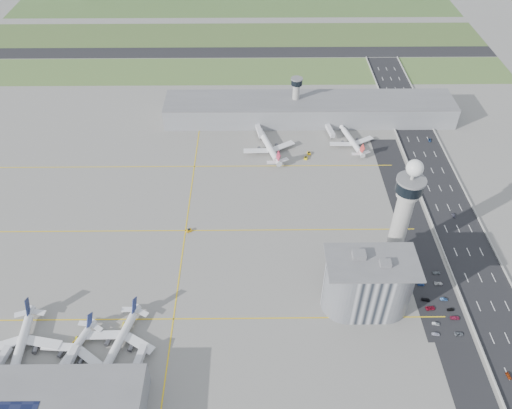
{
  "coord_description": "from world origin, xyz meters",
  "views": [
    {
      "loc": [
        -1.98,
        -171.74,
        198.34
      ],
      "look_at": [
        0.0,
        35.0,
        15.0
      ],
      "focal_mm": 35.0,
      "sensor_mm": 36.0,
      "label": 1
    }
  ],
  "objects_px": {
    "airplane_far_a": "(269,143)",
    "car_lot_1": "(436,324)",
    "control_tower": "(404,210)",
    "tug_5": "(309,153)",
    "tug_3": "(189,230)",
    "car_lot_6": "(459,334)",
    "car_hw_0": "(509,376)",
    "jet_bridge_near_2": "(134,376)",
    "tug_4": "(306,158)",
    "tug_2": "(126,324)",
    "car_lot_10": "(438,283)",
    "airplane_far_b": "(352,138)",
    "tug_0": "(76,343)",
    "car_lot_0": "(436,334)",
    "car_lot_11": "(437,273)",
    "car_lot_7": "(455,318)",
    "car_hw_2": "(430,140)",
    "car_lot_8": "(451,309)",
    "tug_1": "(79,338)",
    "car_lot_5": "(416,279)",
    "car_lot_3": "(426,300)",
    "airplane_near_c": "(119,338)",
    "car_lot_2": "(430,308)",
    "car_lot_9": "(444,299)",
    "car_hw_1": "(453,215)",
    "jet_bridge_far_1": "(327,127)",
    "jet_bridge_far_0": "(257,127)",
    "airplane_near_a": "(19,343)",
    "admin_building": "(368,284)",
    "car_hw_4": "(390,95)",
    "car_lot_4": "(421,284)",
    "jet_bridge_near_1": "(63,377)"
  },
  "relations": [
    {
      "from": "tug_2",
      "to": "car_lot_0",
      "type": "distance_m",
      "value": 144.24
    },
    {
      "from": "control_tower",
      "to": "tug_4",
      "type": "xyz_separation_m",
      "value": [
        -38.08,
        89.79,
        -34.19
      ]
    },
    {
      "from": "car_lot_8",
      "to": "airplane_far_b",
      "type": "bearing_deg",
      "value": 4.4
    },
    {
      "from": "car_lot_7",
      "to": "car_hw_2",
      "type": "distance_m",
      "value": 151.81
    },
    {
      "from": "tug_4",
      "to": "car_lot_0",
      "type": "bearing_deg",
      "value": 123.93
    },
    {
      "from": "airplane_far_b",
      "to": "car_lot_11",
      "type": "height_order",
      "value": "airplane_far_b"
    },
    {
      "from": "airplane_far_b",
      "to": "tug_5",
      "type": "xyz_separation_m",
      "value": [
        -30.34,
        -11.68,
        -4.47
      ]
    },
    {
      "from": "tug_4",
      "to": "car_hw_2",
      "type": "height_order",
      "value": "tug_4"
    },
    {
      "from": "tug_2",
      "to": "car_hw_0",
      "type": "height_order",
      "value": "tug_2"
    },
    {
      "from": "airplane_near_c",
      "to": "tug_1",
      "type": "distance_m",
      "value": 20.23
    },
    {
      "from": "car_lot_2",
      "to": "car_hw_2",
      "type": "xyz_separation_m",
      "value": [
        38.66,
        143.44,
        -0.1
      ]
    },
    {
      "from": "car_lot_9",
      "to": "jet_bridge_far_1",
      "type": "bearing_deg",
      "value": 21.06
    },
    {
      "from": "car_lot_7",
      "to": "jet_bridge_far_0",
      "type": "bearing_deg",
      "value": 30.37
    },
    {
      "from": "car_lot_11",
      "to": "car_hw_4",
      "type": "height_order",
      "value": "car_lot_11"
    },
    {
      "from": "car_lot_0",
      "to": "car_lot_3",
      "type": "height_order",
      "value": "car_lot_0"
    },
    {
      "from": "car_lot_2",
      "to": "car_lot_10",
      "type": "bearing_deg",
      "value": -33.99
    },
    {
      "from": "airplane_near_a",
      "to": "tug_5",
      "type": "xyz_separation_m",
      "value": [
        142.43,
        149.58,
        -5.05
      ]
    },
    {
      "from": "car_lot_9",
      "to": "car_hw_1",
      "type": "distance_m",
      "value": 64.9
    },
    {
      "from": "tug_2",
      "to": "airplane_near_c",
      "type": "bearing_deg",
      "value": -5.7
    },
    {
      "from": "tug_3",
      "to": "car_lot_6",
      "type": "height_order",
      "value": "tug_3"
    },
    {
      "from": "airplane_near_c",
      "to": "car_lot_2",
      "type": "relative_size",
      "value": 8.49
    },
    {
      "from": "admin_building",
      "to": "car_lot_1",
      "type": "height_order",
      "value": "admin_building"
    },
    {
      "from": "tug_5",
      "to": "car_hw_0",
      "type": "xyz_separation_m",
      "value": [
        71.58,
        -164.24,
        -0.27
      ]
    },
    {
      "from": "jet_bridge_far_1",
      "to": "car_lot_8",
      "type": "height_order",
      "value": "jet_bridge_far_1"
    },
    {
      "from": "airplane_far_b",
      "to": "car_lot_1",
      "type": "bearing_deg",
      "value": 172.23
    },
    {
      "from": "jet_bridge_near_2",
      "to": "tug_4",
      "type": "distance_m",
      "value": 181.03
    },
    {
      "from": "car_hw_4",
      "to": "car_lot_5",
      "type": "bearing_deg",
      "value": -88.89
    },
    {
      "from": "car_lot_6",
      "to": "tug_1",
      "type": "bearing_deg",
      "value": 91.02
    },
    {
      "from": "tug_0",
      "to": "car_lot_7",
      "type": "relative_size",
      "value": 0.64
    },
    {
      "from": "car_lot_3",
      "to": "admin_building",
      "type": "bearing_deg",
      "value": 103.27
    },
    {
      "from": "car_hw_0",
      "to": "tug_3",
      "type": "bearing_deg",
      "value": 141.74
    },
    {
      "from": "tug_3",
      "to": "car_lot_5",
      "type": "bearing_deg",
      "value": -134.11
    },
    {
      "from": "car_lot_3",
      "to": "tug_5",
      "type": "bearing_deg",
      "value": 30.65
    },
    {
      "from": "jet_bridge_far_1",
      "to": "car_lot_10",
      "type": "distance_m",
      "value": 147.67
    },
    {
      "from": "tug_0",
      "to": "car_lot_8",
      "type": "relative_size",
      "value": 0.81
    },
    {
      "from": "car_lot_5",
      "to": "car_lot_8",
      "type": "xyz_separation_m",
      "value": [
        11.7,
        -19.33,
        0.02
      ]
    },
    {
      "from": "airplane_far_a",
      "to": "car_lot_10",
      "type": "relative_size",
      "value": 10.53
    },
    {
      "from": "tug_1",
      "to": "car_lot_7",
      "type": "bearing_deg",
      "value": 76.75
    },
    {
      "from": "tug_5",
      "to": "car_lot_11",
      "type": "bearing_deg",
      "value": 114.5
    },
    {
      "from": "control_tower",
      "to": "tug_5",
      "type": "xyz_separation_m",
      "value": [
        -35.53,
        95.11,
        -34.19
      ]
    },
    {
      "from": "airplane_far_b",
      "to": "car_lot_3",
      "type": "xyz_separation_m",
      "value": [
        16.33,
        -134.95,
        -4.71
      ]
    },
    {
      "from": "car_lot_7",
      "to": "jet_bridge_far_1",
      "type": "bearing_deg",
      "value": 15.39
    },
    {
      "from": "airplane_far_a",
      "to": "car_lot_1",
      "type": "distance_m",
      "value": 160.48
    },
    {
      "from": "jet_bridge_far_1",
      "to": "car_lot_7",
      "type": "distance_m",
      "value": 168.39
    },
    {
      "from": "tug_0",
      "to": "car_hw_0",
      "type": "relative_size",
      "value": 0.84
    },
    {
      "from": "tug_5",
      "to": "airplane_near_a",
      "type": "bearing_deg",
      "value": 42.76
    },
    {
      "from": "tug_0",
      "to": "car_lot_0",
      "type": "distance_m",
      "value": 165.28
    },
    {
      "from": "car_lot_4",
      "to": "car_lot_5",
      "type": "relative_size",
      "value": 0.99
    },
    {
      "from": "airplane_far_b",
      "to": "car_lot_0",
      "type": "distance_m",
      "value": 155.54
    },
    {
      "from": "admin_building",
      "to": "jet_bridge_near_1",
      "type": "bearing_deg",
      "value": -163.88
    }
  ]
}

